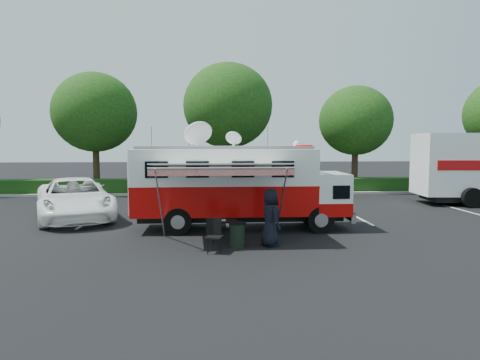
% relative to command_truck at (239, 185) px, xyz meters
% --- Properties ---
extents(ground_plane, '(120.00, 120.00, 0.00)m').
position_rel_command_truck_xyz_m(ground_plane, '(0.07, 0.00, -1.73)').
color(ground_plane, black).
rests_on(ground_plane, ground).
extents(back_border, '(60.00, 6.14, 8.87)m').
position_rel_command_truck_xyz_m(back_border, '(1.22, 12.90, 3.27)').
color(back_border, '#9E998E').
rests_on(back_border, ground_plane).
extents(stall_lines, '(24.12, 5.50, 0.01)m').
position_rel_command_truck_xyz_m(stall_lines, '(-0.43, 3.00, -1.73)').
color(stall_lines, silver).
rests_on(stall_lines, ground_plane).
extents(command_truck, '(8.43, 2.32, 4.05)m').
position_rel_command_truck_xyz_m(command_truck, '(0.00, 0.00, 0.00)').
color(command_truck, black).
rests_on(command_truck, ground_plane).
extents(awning, '(4.60, 2.40, 2.78)m').
position_rel_command_truck_xyz_m(awning, '(-0.76, -2.41, 0.87)').
color(awning, silver).
rests_on(awning, ground_plane).
extents(white_suv, '(5.18, 7.19, 1.82)m').
position_rel_command_truck_xyz_m(white_suv, '(-7.22, 2.74, -1.73)').
color(white_suv, white).
rests_on(white_suv, ground_plane).
extents(person, '(0.88, 1.08, 1.90)m').
position_rel_command_truck_xyz_m(person, '(0.85, -2.90, -1.73)').
color(person, black).
rests_on(person, ground_plane).
extents(folding_table, '(1.06, 0.87, 0.79)m').
position_rel_command_truck_xyz_m(folding_table, '(-0.67, -2.43, -1.00)').
color(folding_table, black).
rests_on(folding_table, ground_plane).
extents(folding_chair, '(0.62, 0.65, 1.04)m').
position_rel_command_truck_xyz_m(folding_chair, '(-1.01, -3.55, -1.11)').
color(folding_chair, black).
rests_on(folding_chair, ground_plane).
extents(trash_bin, '(0.54, 0.54, 0.80)m').
position_rel_command_truck_xyz_m(trash_bin, '(-0.24, -2.94, -1.33)').
color(trash_bin, black).
rests_on(trash_bin, ground_plane).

